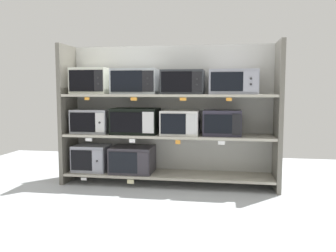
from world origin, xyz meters
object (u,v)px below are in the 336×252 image
(microwave_0, at_px, (92,158))
(microwave_6, at_px, (91,81))
(microwave_5, at_px, (222,123))
(microwave_7, at_px, (135,82))
(microwave_8, at_px, (183,82))
(microwave_1, at_px, (133,159))
(microwave_2, at_px, (92,121))
(microwave_3, at_px, (136,121))
(microwave_9, at_px, (233,82))
(microwave_4, at_px, (180,122))

(microwave_0, distance_m, microwave_6, 0.97)
(microwave_5, distance_m, microwave_7, 1.16)
(microwave_7, xyz_separation_m, microwave_8, (0.59, -0.00, -0.01))
(microwave_0, height_order, microwave_1, microwave_0)
(microwave_1, height_order, microwave_5, microwave_5)
(microwave_1, distance_m, microwave_6, 1.10)
(microwave_0, bearing_deg, microwave_1, -0.01)
(microwave_2, bearing_deg, microwave_1, 0.01)
(microwave_1, height_order, microwave_7, microwave_7)
(microwave_2, xyz_separation_m, microwave_6, (-0.01, -0.00, 0.50))
(microwave_2, relative_size, microwave_3, 0.83)
(microwave_1, distance_m, microwave_9, 1.55)
(microwave_6, bearing_deg, microwave_8, -0.01)
(microwave_1, distance_m, microwave_7, 0.96)
(microwave_2, bearing_deg, microwave_8, -0.01)
(microwave_4, relative_size, microwave_9, 0.81)
(microwave_1, relative_size, microwave_9, 0.93)
(microwave_5, relative_size, microwave_6, 0.98)
(microwave_2, bearing_deg, microwave_9, 0.01)
(microwave_2, xyz_separation_m, microwave_7, (0.56, -0.00, 0.49))
(microwave_3, distance_m, microwave_6, 0.75)
(microwave_4, bearing_deg, microwave_3, 179.98)
(microwave_2, distance_m, microwave_3, 0.56)
(microwave_9, bearing_deg, microwave_6, -179.99)
(microwave_6, xyz_separation_m, microwave_9, (1.75, 0.00, -0.02))
(microwave_5, distance_m, microwave_9, 0.49)
(microwave_1, bearing_deg, microwave_6, -179.99)
(microwave_0, relative_size, microwave_8, 0.87)
(microwave_2, bearing_deg, microwave_6, -179.90)
(microwave_0, height_order, microwave_6, microwave_6)
(microwave_7, bearing_deg, microwave_3, 5.62)
(microwave_6, xyz_separation_m, microwave_8, (1.16, -0.00, -0.02))
(microwave_2, bearing_deg, microwave_0, 179.34)
(microwave_2, relative_size, microwave_4, 1.03)
(microwave_3, distance_m, microwave_5, 1.05)
(microwave_2, relative_size, microwave_5, 1.05)
(microwave_8, bearing_deg, microwave_7, 180.00)
(microwave_6, distance_m, microwave_7, 0.57)
(microwave_4, distance_m, microwave_7, 0.75)
(microwave_3, xyz_separation_m, microwave_4, (0.56, -0.00, -0.01))
(microwave_0, xyz_separation_m, microwave_1, (0.54, -0.00, -0.00))
(microwave_3, relative_size, microwave_5, 1.27)
(microwave_4, relative_size, microwave_6, 1.00)
(microwave_9, bearing_deg, microwave_1, -179.99)
(microwave_1, xyz_separation_m, microwave_2, (-0.52, -0.00, 0.47))
(microwave_2, bearing_deg, microwave_4, 0.00)
(microwave_6, height_order, microwave_9, microwave_6)
(microwave_3, xyz_separation_m, microwave_6, (-0.57, -0.00, 0.49))
(microwave_0, xyz_separation_m, microwave_9, (1.76, 0.00, 0.95))
(microwave_3, relative_size, microwave_9, 1.01)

